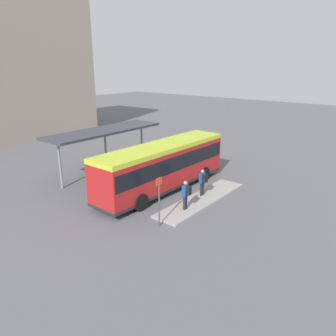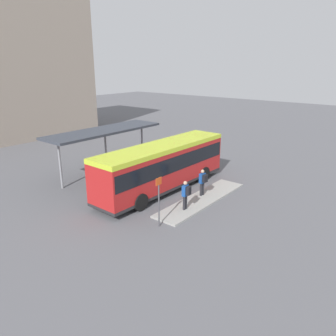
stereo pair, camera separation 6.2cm
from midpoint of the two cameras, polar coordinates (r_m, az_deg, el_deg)
The scene contains 11 objects.
ground_plane at distance 23.00m, azimuth -0.79°, elevation -3.83°, with size 120.00×120.00×0.00m, color #5B5B60.
curb_island at distance 21.42m, azimuth 6.02°, elevation -5.43°, with size 8.03×1.80×0.12m.
city_bus at distance 22.37m, azimuth -0.79°, elevation 0.72°, with size 11.10×2.71×3.28m.
pedestrian_waiting at distance 19.40m, azimuth 3.22°, elevation -4.44°, with size 0.45×0.48×1.78m.
pedestrian_companion at distance 21.51m, azimuth 6.16°, elevation -2.24°, with size 0.46×0.49×1.78m.
bicycle_red at distance 31.96m, azimuth 4.24°, elevation 3.00°, with size 0.48×1.58×0.68m.
bicycle_orange at distance 32.47m, azimuth 3.43°, elevation 3.32°, with size 0.48×1.75×0.76m.
bicycle_blue at distance 32.59m, azimuth 2.08°, elevation 3.31°, with size 0.48×1.53×0.66m.
station_shelter at distance 25.94m, azimuth -10.90°, elevation 6.22°, with size 9.77×2.82×3.59m.
potted_planter_near_shelter at distance 25.40m, azimuth -6.46°, elevation -0.15°, with size 0.77×0.77×1.32m.
platform_sign at distance 17.44m, azimuth -1.50°, elevation -5.56°, with size 0.44×0.08×2.80m.
Camera 2 is at (-16.44, -13.67, 8.46)m, focal length 35.00 mm.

